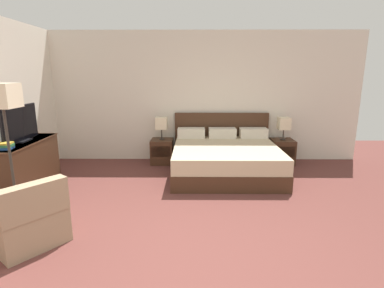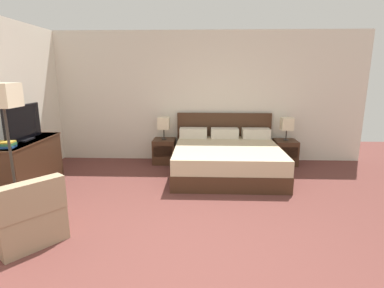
# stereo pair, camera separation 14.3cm
# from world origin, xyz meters

# --- Properties ---
(ground_plane) EXTENTS (11.59, 11.59, 0.00)m
(ground_plane) POSITION_xyz_m (0.00, 0.00, 0.00)
(ground_plane) COLOR brown
(wall_back) EXTENTS (7.11, 0.06, 2.72)m
(wall_back) POSITION_xyz_m (0.00, 3.89, 1.36)
(wall_back) COLOR silver
(wall_back) RESTS_ON ground
(bed) EXTENTS (2.00, 1.95, 1.04)m
(bed) POSITION_xyz_m (0.62, 2.90, 0.30)
(bed) COLOR #422819
(bed) RESTS_ON ground
(nightstand_left) EXTENTS (0.45, 0.47, 0.51)m
(nightstand_left) POSITION_xyz_m (-0.65, 3.57, 0.25)
(nightstand_left) COLOR #422819
(nightstand_left) RESTS_ON ground
(nightstand_right) EXTENTS (0.45, 0.47, 0.51)m
(nightstand_right) POSITION_xyz_m (1.88, 3.57, 0.25)
(nightstand_right) COLOR #422819
(nightstand_right) RESTS_ON ground
(table_lamp_left) EXTENTS (0.23, 0.23, 0.47)m
(table_lamp_left) POSITION_xyz_m (-0.65, 3.57, 0.84)
(table_lamp_left) COLOR #332D28
(table_lamp_left) RESTS_ON nightstand_left
(table_lamp_right) EXTENTS (0.23, 0.23, 0.47)m
(table_lamp_right) POSITION_xyz_m (1.88, 3.57, 0.84)
(table_lamp_right) COLOR #332D28
(table_lamp_right) RESTS_ON nightstand_right
(dresser) EXTENTS (0.50, 1.41, 0.81)m
(dresser) POSITION_xyz_m (-2.68, 2.04, 0.41)
(dresser) COLOR #422819
(dresser) RESTS_ON ground
(tv) EXTENTS (0.18, 0.93, 0.57)m
(tv) POSITION_xyz_m (-2.68, 2.04, 1.08)
(tv) COLOR black
(tv) RESTS_ON dresser
(book_red_cover) EXTENTS (0.27, 0.22, 0.03)m
(book_red_cover) POSITION_xyz_m (-2.67, 1.54, 0.82)
(book_red_cover) COLOR #234C8E
(book_red_cover) RESTS_ON dresser
(book_blue_cover) EXTENTS (0.27, 0.17, 0.04)m
(book_blue_cover) POSITION_xyz_m (-2.67, 1.54, 0.86)
(book_blue_cover) COLOR #2D7042
(book_blue_cover) RESTS_ON book_red_cover
(book_small_top) EXTENTS (0.25, 0.18, 0.02)m
(book_small_top) POSITION_xyz_m (-2.67, 1.54, 0.89)
(book_small_top) COLOR gold
(book_small_top) RESTS_ON book_blue_cover
(armchair_by_window) EXTENTS (0.96, 0.96, 0.76)m
(armchair_by_window) POSITION_xyz_m (-1.79, 0.45, 0.28)
(armchair_by_window) COLOR #9E8466
(armchair_by_window) RESTS_ON ground
(floor_lamp) EXTENTS (0.32, 0.32, 1.74)m
(floor_lamp) POSITION_xyz_m (-2.21, 0.95, 1.47)
(floor_lamp) COLOR #332D28
(floor_lamp) RESTS_ON ground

